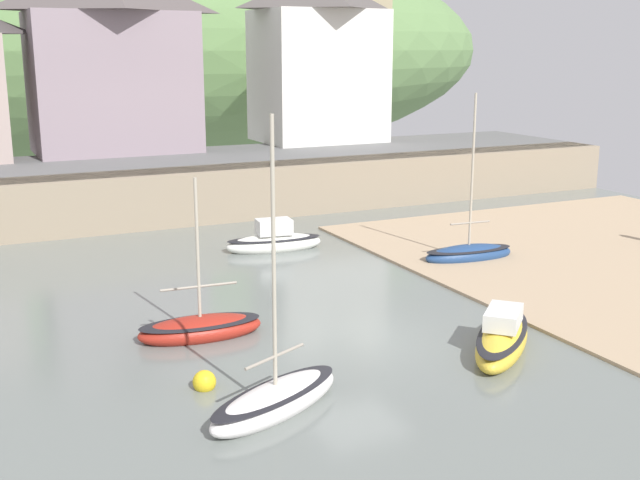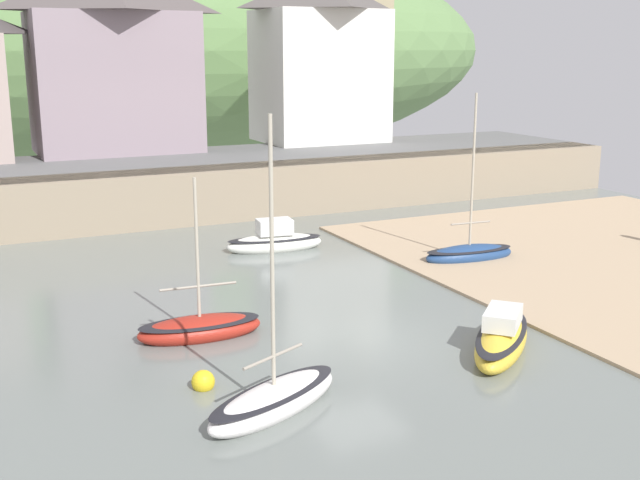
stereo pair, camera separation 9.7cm
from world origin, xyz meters
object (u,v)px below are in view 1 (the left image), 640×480
Objects in this scene: waterfront_building_centre at (111,57)px; church_with_spire at (363,20)px; sailboat_far_left at (502,338)px; fishing_boat_green at (200,328)px; sailboat_blue_trim at (276,399)px; waterfront_building_right at (318,56)px; mooring_buoy at (204,382)px; motorboat_with_cabin at (274,241)px; dinghy_open_wooden at (469,253)px.

church_with_spire is at bearing 13.17° from waterfront_building_centre.
fishing_boat_green is at bearing 104.15° from sailboat_far_left.
sailboat_blue_trim is at bearing -85.26° from fishing_boat_green.
waterfront_building_centre is at bearing 59.28° from sailboat_blue_trim.
waterfront_building_right is at bearing 37.21° from sailboat_blue_trim.
mooring_buoy is at bearing -124.14° from church_with_spire.
mooring_buoy is (-20.62, -30.41, -9.41)m from church_with_spire.
fishing_boat_green is at bearing 74.21° from mooring_buoy.
mooring_buoy is at bearing -97.60° from waterfront_building_centre.
sailboat_far_left is 0.58× the size of sailboat_blue_trim.
sailboat_blue_trim is (-19.56, -32.23, -9.29)m from church_with_spire.
fishing_boat_green is at bearing 65.41° from sailboat_blue_trim.
waterfront_building_centre is 27.59m from mooring_buoy.
waterfront_building_right is 2.43× the size of motorboat_with_cabin.
sailboat_blue_trim is (-14.43, -28.23, -7.03)m from waterfront_building_right.
waterfront_building_centre reaches higher than sailboat_far_left.
church_with_spire is 3.01× the size of fishing_boat_green.
fishing_boat_green is at bearing -126.02° from church_with_spire.
sailboat_far_left is 0.84× the size of fishing_boat_green.
mooring_buoy is at bearing 94.24° from sailboat_blue_trim.
sailboat_far_left is 0.98× the size of motorboat_with_cabin.
waterfront_building_centre is 2.49× the size of sailboat_far_left.
sailboat_blue_trim is 5.19m from fishing_boat_green.
dinghy_open_wooden is at bearing -65.33° from waterfront_building_centre.
sailboat_blue_trim is 14.38m from dinghy_open_wooden.
waterfront_building_centre reaches higher than motorboat_with_cabin.
fishing_boat_green is (-19.66, -27.04, -9.32)m from church_with_spire.
fishing_boat_green is at bearing -122.24° from waterfront_building_right.
fishing_boat_green is at bearing -158.36° from dinghy_open_wooden.
waterfront_building_centre is at bearing -166.83° from church_with_spire.
fishing_boat_green is (-2.57, -23.04, -7.09)m from waterfront_building_centre.
waterfront_building_centre is 29.21m from sailboat_blue_trim.
church_with_spire is 3.57× the size of sailboat_far_left.
sailboat_blue_trim is (-6.80, -0.80, -0.04)m from sailboat_far_left.
waterfront_building_right is at bearing 59.61° from mooring_buoy.
sailboat_blue_trim reaches higher than sailboat_far_left.
sailboat_far_left is 6.84m from sailboat_blue_trim.
dinghy_open_wooden is (11.44, 8.71, -0.00)m from sailboat_blue_trim.
church_with_spire is 2.09× the size of sailboat_blue_trim.
waterfront_building_centre is at bearing 108.21° from motorboat_with_cabin.
waterfront_building_centre is 1.52× the size of dinghy_open_wooden.
waterfront_building_right is at bearing 65.67° from motorboat_with_cabin.
sailboat_blue_trim reaches higher than dinghy_open_wooden.
dinghy_open_wooden is at bearing -31.32° from motorboat_with_cabin.
church_with_spire is 25.27m from motorboat_with_cabin.
motorboat_with_cabin is at bearing 146.58° from dinghy_open_wooden.
dinghy_open_wooden reaches higher than motorboat_with_cabin.
motorboat_with_cabin is 7.59m from dinghy_open_wooden.
fishing_boat_green is at bearing -96.37° from waterfront_building_centre.
waterfront_building_centre is at bearing 119.36° from dinghy_open_wooden.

